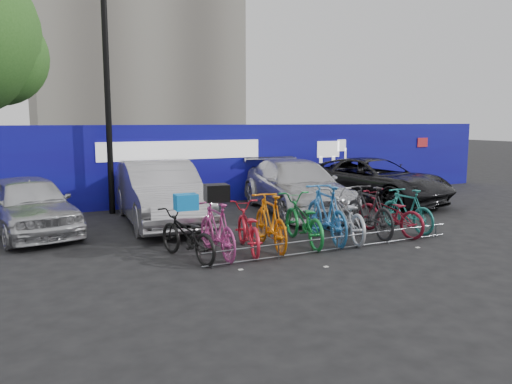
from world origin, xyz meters
TOP-DOWN VIEW (x-y plane):
  - ground at (0.00, 0.00)m, footprint 100.00×100.00m
  - hoarding at (0.01, 6.00)m, footprint 22.00×0.18m
  - lamppost at (-3.20, 5.40)m, footprint 0.25×0.50m
  - bike_rack at (-0.00, -0.60)m, footprint 5.60×0.03m
  - car_0 at (-5.30, 3.66)m, footprint 2.25×4.12m
  - car_1 at (-2.38, 3.51)m, footprint 1.93×4.76m
  - car_2 at (1.44, 3.40)m, footprint 2.76×5.18m
  - car_3 at (4.40, 3.74)m, footprint 3.43×5.36m
  - bike_0 at (-2.82, 0.10)m, footprint 1.01×1.86m
  - bike_1 at (-2.25, 0.05)m, footprint 0.51×1.75m
  - bike_2 at (-1.58, 0.14)m, footprint 1.01×1.89m
  - bike_3 at (-1.09, 0.12)m, footprint 0.81×1.92m
  - bike_4 at (-0.32, 0.16)m, footprint 0.97×2.02m
  - bike_5 at (0.23, 0.13)m, footprint 0.93×2.10m
  - bike_6 at (0.70, 0.12)m, footprint 1.17×2.12m
  - bike_7 at (1.37, 0.15)m, footprint 0.74×1.93m
  - bike_8 at (1.87, 0.07)m, footprint 0.92×1.92m
  - bike_9 at (2.47, 0.17)m, footprint 0.49×1.66m
  - cargo_crate at (-2.82, 0.10)m, footprint 0.42×0.33m
  - cargo_topcase at (-2.25, 0.05)m, footprint 0.48×0.44m

SIDE VIEW (x-z plane):
  - ground at x=0.00m, z-range 0.00..0.00m
  - bike_rack at x=0.00m, z-range 0.01..0.31m
  - bike_0 at x=-2.82m, z-range 0.00..0.93m
  - bike_2 at x=-1.58m, z-range 0.00..0.94m
  - bike_8 at x=1.87m, z-range 0.00..0.97m
  - bike_9 at x=2.47m, z-range 0.00..0.99m
  - bike_4 at x=-0.32m, z-range 0.00..1.02m
  - bike_1 at x=-2.25m, z-range 0.00..1.05m
  - bike_6 at x=0.70m, z-range 0.00..1.05m
  - bike_3 at x=-1.09m, z-range 0.00..1.12m
  - bike_7 at x=1.37m, z-range 0.00..1.13m
  - bike_5 at x=0.23m, z-range 0.00..1.22m
  - car_0 at x=-5.30m, z-range 0.00..1.33m
  - car_3 at x=4.40m, z-range 0.00..1.38m
  - car_2 at x=1.44m, z-range 0.00..1.43m
  - car_1 at x=-2.38m, z-range 0.00..1.54m
  - cargo_crate at x=-2.82m, z-range 0.93..1.21m
  - hoarding at x=0.01m, z-range 0.00..2.40m
  - cargo_topcase at x=-2.25m, z-range 1.05..1.36m
  - lamppost at x=-3.20m, z-range 0.22..6.33m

